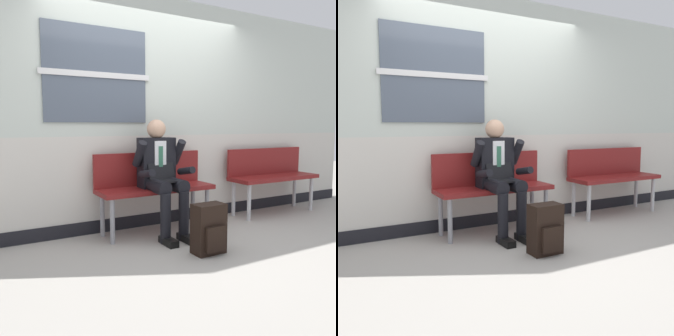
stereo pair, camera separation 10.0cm
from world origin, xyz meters
The scene contains 6 objects.
ground_plane centered at (0.00, 0.00, 0.00)m, with size 18.00×18.00×0.00m, color #9E9991.
station_wall centered at (-0.01, 0.68, 1.34)m, with size 6.83×0.17×2.69m.
bench_with_person centered at (-0.07, 0.40, 0.55)m, with size 1.34×0.42×0.90m.
bench_empty centered at (1.76, 0.40, 0.55)m, with size 1.32×0.42×0.89m.
person_seated centered at (-0.07, 0.21, 0.69)m, with size 0.57×0.70×1.27m.
backpack centered at (0.04, -0.52, 0.23)m, with size 0.30×0.22×0.47m.
Camera 2 is at (-1.87, -3.27, 1.21)m, focal length 38.95 mm.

